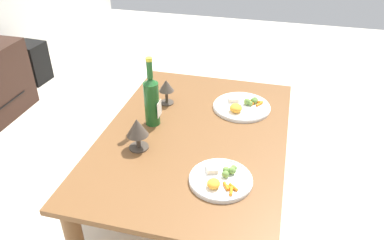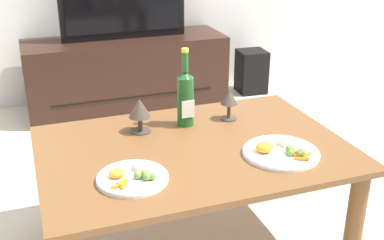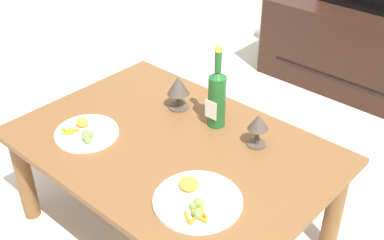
% 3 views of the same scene
% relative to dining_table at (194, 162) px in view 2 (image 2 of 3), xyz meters
% --- Properties ---
extents(dining_table, '(1.20, 0.83, 0.46)m').
position_rel_dining_table_xyz_m(dining_table, '(0.00, 0.00, 0.00)').
color(dining_table, brown).
rests_on(dining_table, ground_plane).
extents(tv_stand, '(1.39, 0.46, 0.51)m').
position_rel_dining_table_xyz_m(tv_stand, '(0.10, 1.66, -0.13)').
color(tv_stand, black).
rests_on(tv_stand, ground_plane).
extents(floor_speaker, '(0.22, 0.22, 0.33)m').
position_rel_dining_table_xyz_m(floor_speaker, '(1.08, 1.66, -0.22)').
color(floor_speaker, black).
rests_on(floor_speaker, ground_plane).
extents(wine_bottle, '(0.07, 0.07, 0.34)m').
position_rel_dining_table_xyz_m(wine_bottle, '(0.04, 0.21, 0.20)').
color(wine_bottle, '#1E5923').
rests_on(wine_bottle, dining_table).
extents(goblet_left, '(0.09, 0.09, 0.15)m').
position_rel_dining_table_xyz_m(goblet_left, '(-0.16, 0.21, 0.17)').
color(goblet_left, '#473D33').
rests_on(goblet_left, dining_table).
extents(goblet_right, '(0.08, 0.08, 0.13)m').
position_rel_dining_table_xyz_m(goblet_right, '(0.24, 0.21, 0.16)').
color(goblet_right, '#473D33').
rests_on(goblet_right, dining_table).
extents(dinner_plate_left, '(0.25, 0.25, 0.04)m').
position_rel_dining_table_xyz_m(dinner_plate_left, '(-0.29, -0.18, 0.08)').
color(dinner_plate_left, white).
rests_on(dinner_plate_left, dining_table).
extents(dinner_plate_right, '(0.29, 0.29, 0.05)m').
position_rel_dining_table_xyz_m(dinner_plate_right, '(0.29, -0.18, 0.08)').
color(dinner_plate_right, white).
rests_on(dinner_plate_right, dining_table).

